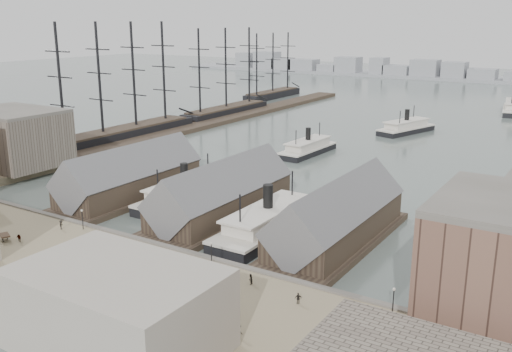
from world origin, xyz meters
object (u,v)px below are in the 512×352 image
Objects in this scene: tram at (472,350)px; horse_cart_center at (13,237)px; ferry_docked_west at (185,193)px; horse_cart_right at (217,321)px.

tram reaches higher than horse_cart_center.
tram is at bearing -25.92° from ferry_docked_west.
ferry_docked_west reaches higher than horse_cart_right.
horse_cart_center is (-7.83, -38.25, 0.49)m from ferry_docked_west.
horse_cart_right is (47.93, -4.48, 0.08)m from horse_cart_center.
tram reaches higher than horse_cart_right.
tram is 2.09× the size of horse_cart_right.
horse_cart_center is at bearing -101.57° from ferry_docked_west.
ferry_docked_west is 39.04m from horse_cart_center.
tram is 2.10× the size of horse_cart_center.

